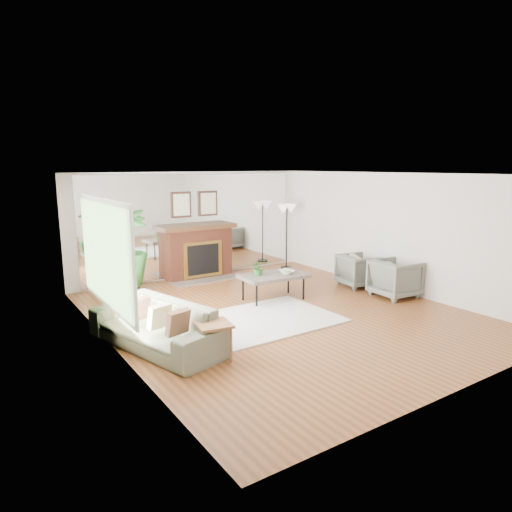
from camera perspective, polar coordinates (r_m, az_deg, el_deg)
ground at (r=8.36m, az=3.10°, el=-7.19°), size 7.00×7.00×0.00m
wall_left at (r=6.74m, az=-17.66°, el=-1.22°), size 0.02×7.00×2.50m
wall_right at (r=10.11m, az=16.93°, el=2.84°), size 0.02×7.00×2.50m
wall_back at (r=11.02m, az=-7.74°, el=3.88°), size 6.00×0.02×2.50m
mirror_panel at (r=11.00m, az=-7.69°, el=3.87°), size 5.40×0.04×2.40m
window_panel at (r=7.11m, az=-18.37°, el=0.19°), size 0.04×2.40×1.50m
fireplace at (r=10.91m, az=-7.12°, el=0.68°), size 1.85×0.83×2.05m
area_rug at (r=7.98m, az=0.80°, el=-7.98°), size 2.54×1.83×0.03m
coffee_table at (r=9.06m, az=2.20°, el=-2.59°), size 1.35×0.84×0.52m
sofa at (r=6.95m, az=-12.37°, el=-8.46°), size 1.47×2.43×0.66m
armchair_back at (r=10.38m, az=12.70°, el=-1.75°), size 0.91×0.89×0.72m
armchair_front at (r=9.72m, az=16.99°, el=-2.69°), size 0.90×0.87×0.77m
side_table at (r=6.35m, az=-5.35°, el=-9.07°), size 0.53×0.53×0.53m
potted_ficus at (r=9.44m, az=-16.15°, el=0.76°), size 1.05×1.05×1.87m
floor_lamp at (r=11.72m, az=3.89°, el=5.28°), size 0.55×0.30×1.68m
tabletop_plant at (r=8.93m, az=0.33°, el=-1.43°), size 0.34×0.31×0.32m
fruit_bowl at (r=9.09m, az=3.92°, el=-2.07°), size 0.32×0.32×0.06m
book at (r=9.29m, az=3.41°, el=-1.91°), size 0.25×0.32×0.02m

